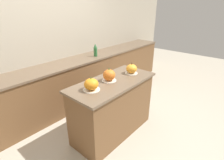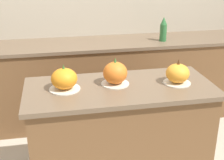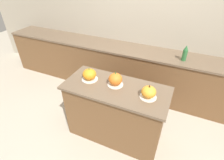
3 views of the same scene
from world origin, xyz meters
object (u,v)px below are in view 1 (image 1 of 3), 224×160
(pumpkin_cake_left, at_px, (91,85))
(pumpkin_cake_right, at_px, (132,69))
(bottle_tall, at_px, (95,50))
(pumpkin_cake_center, at_px, (109,75))

(pumpkin_cake_left, relative_size, pumpkin_cake_right, 1.09)
(bottle_tall, bearing_deg, pumpkin_cake_center, -125.34)
(pumpkin_cake_left, distance_m, pumpkin_cake_center, 0.38)
(pumpkin_cake_left, bearing_deg, pumpkin_cake_right, -3.10)
(pumpkin_cake_left, xyz_separation_m, bottle_tall, (1.14, 1.10, 0.07))
(pumpkin_cake_left, bearing_deg, bottle_tall, 43.92)
(pumpkin_cake_left, height_order, bottle_tall, bottle_tall)
(pumpkin_cake_center, distance_m, pumpkin_cake_right, 0.47)
(pumpkin_cake_left, relative_size, pumpkin_cake_center, 1.07)
(pumpkin_cake_right, height_order, bottle_tall, bottle_tall)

